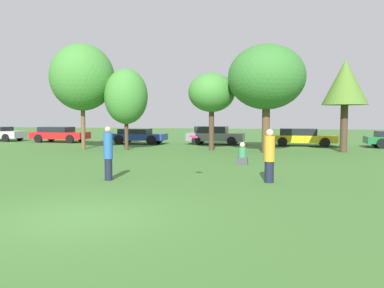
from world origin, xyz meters
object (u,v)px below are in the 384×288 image
(tree_0, at_px, (82,77))
(tree_1, at_px, (126,97))
(parked_car_red, at_px, (59,134))
(tree_3, at_px, (266,77))
(tree_4, at_px, (345,83))
(tree_2, at_px, (212,93))
(parked_car_blue, at_px, (138,136))
(bystander_sitting, at_px, (242,155))
(parked_car_yellow, at_px, (302,137))
(person_thrower, at_px, (108,153))
(parked_car_grey, at_px, (215,135))
(person_catcher, at_px, (269,156))
(frisbee, at_px, (194,137))

(tree_0, bearing_deg, tree_1, 2.87)
(parked_car_red, bearing_deg, tree_0, -47.14)
(tree_0, height_order, parked_car_red, tree_0)
(tree_3, bearing_deg, tree_4, 17.52)
(parked_car_red, bearing_deg, tree_1, -34.04)
(tree_0, bearing_deg, tree_2, 7.40)
(tree_2, bearing_deg, parked_car_blue, 146.47)
(bystander_sitting, bearing_deg, parked_car_blue, 128.75)
(parked_car_yellow, bearing_deg, tree_2, -140.03)
(bystander_sitting, bearing_deg, tree_0, 151.32)
(person_thrower, xyz_separation_m, parked_car_grey, (0.78, 17.33, -0.20))
(bystander_sitting, height_order, parked_car_yellow, parked_car_yellow)
(person_catcher, height_order, tree_1, tree_1)
(tree_4, bearing_deg, person_thrower, -126.45)
(parked_car_blue, height_order, parked_car_yellow, parked_car_yellow)
(bystander_sitting, height_order, tree_2, tree_2)
(tree_1, distance_m, tree_2, 5.40)
(frisbee, distance_m, tree_2, 12.09)
(tree_1, bearing_deg, tree_4, 5.34)
(tree_4, height_order, parked_car_red, tree_4)
(tree_0, relative_size, parked_car_blue, 1.61)
(tree_1, relative_size, tree_2, 1.06)
(tree_2, bearing_deg, tree_4, 2.27)
(parked_car_yellow, bearing_deg, person_catcher, -95.92)
(tree_3, xyz_separation_m, parked_car_red, (-16.89, 5.88, -3.69))
(person_thrower, relative_size, tree_1, 0.35)
(person_catcher, xyz_separation_m, tree_4, (4.07, 11.85, 3.19))
(parked_car_yellow, bearing_deg, tree_1, -152.35)
(parked_car_red, xyz_separation_m, parked_car_yellow, (19.23, -0.09, -0.01))
(bystander_sitting, height_order, parked_car_red, parked_car_red)
(tree_2, height_order, parked_car_grey, tree_2)
(tree_1, xyz_separation_m, tree_3, (8.71, -0.19, 0.99))
(parked_car_blue, height_order, parked_car_grey, parked_car_grey)
(person_thrower, relative_size, frisbee, 6.20)
(parked_car_red, bearing_deg, parked_car_grey, 2.08)
(tree_1, relative_size, parked_car_grey, 1.20)
(bystander_sitting, height_order, tree_1, tree_1)
(frisbee, bearing_deg, person_thrower, -170.90)
(bystander_sitting, bearing_deg, tree_2, 110.19)
(tree_3, height_order, parked_car_yellow, tree_3)
(parked_car_blue, bearing_deg, parked_car_red, 176.90)
(tree_0, distance_m, tree_2, 8.36)
(frisbee, distance_m, tree_4, 14.00)
(bystander_sitting, distance_m, tree_0, 13.00)
(tree_0, distance_m, parked_car_yellow, 15.60)
(parked_car_red, bearing_deg, bystander_sitting, -35.39)
(frisbee, relative_size, parked_car_grey, 0.07)
(parked_car_grey, bearing_deg, person_catcher, -74.23)
(person_thrower, bearing_deg, tree_0, 113.48)
(parked_car_yellow, bearing_deg, person_thrower, -112.04)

